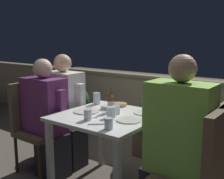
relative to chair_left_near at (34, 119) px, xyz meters
name	(u,v)px	position (x,y,z in m)	size (l,w,h in m)	color
parapet_wall	(176,110)	(0.87, 1.63, -0.11)	(9.00, 0.18, 0.88)	gray
dining_table	(108,126)	(0.87, 0.13, 0.06)	(0.84, 0.83, 0.72)	white
planter_hedge	(170,131)	(1.05, 1.07, -0.22)	(0.80, 0.47, 0.60)	brown
chair_left_near	(34,119)	(0.00, 0.00, 0.00)	(0.43, 0.43, 0.94)	brown
person_purple_stripe	(47,118)	(0.21, 0.00, 0.04)	(0.50, 0.26, 1.19)	#282833
chair_left_far	(53,113)	(-0.02, 0.29, 0.00)	(0.43, 0.43, 0.94)	brown
person_white_polo	(66,111)	(0.18, 0.29, 0.06)	(0.49, 0.26, 1.22)	#282833
chair_right_near	(203,165)	(1.79, -0.01, 0.00)	(0.43, 0.43, 0.94)	brown
person_green_blouse	(175,145)	(1.58, -0.01, 0.09)	(0.51, 0.26, 1.29)	#282833
chair_right_far	(211,151)	(1.76, 0.25, 0.00)	(0.43, 0.43, 0.94)	brown
beer_bottle	(111,102)	(0.83, 0.23, 0.25)	(0.06, 0.06, 0.23)	brown
plate_0	(86,111)	(0.65, 0.09, 0.17)	(0.24, 0.24, 0.01)	silver
plate_1	(129,120)	(1.13, 0.09, 0.17)	(0.21, 0.21, 0.01)	silver
plate_2	(144,113)	(1.11, 0.37, 0.17)	(0.19, 0.19, 0.01)	white
bowl_0	(107,107)	(0.74, 0.29, 0.18)	(0.11, 0.11, 0.03)	beige
bowl_1	(120,104)	(0.78, 0.46, 0.18)	(0.13, 0.13, 0.03)	tan
glass_cup_0	(117,110)	(0.92, 0.20, 0.20)	(0.06, 0.06, 0.08)	silver
glass_cup_1	(111,112)	(0.95, 0.09, 0.21)	(0.08, 0.08, 0.09)	silver
glass_cup_2	(88,115)	(0.84, -0.09, 0.21)	(0.07, 0.07, 0.09)	silver
glass_cup_3	(97,98)	(0.53, 0.39, 0.22)	(0.07, 0.07, 0.12)	silver
glass_cup_4	(109,124)	(1.12, -0.18, 0.21)	(0.07, 0.07, 0.09)	silver
fork_0	(99,124)	(0.99, -0.14, 0.17)	(0.14, 0.13, 0.01)	silver
potted_plant	(76,110)	(-0.15, 0.78, -0.09)	(0.34, 0.34, 0.76)	brown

